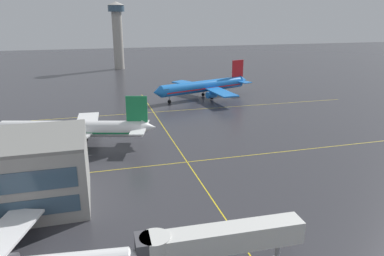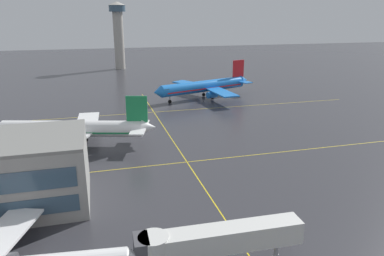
{
  "view_description": "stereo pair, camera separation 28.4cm",
  "coord_description": "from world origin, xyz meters",
  "px_view_note": "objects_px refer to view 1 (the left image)",
  "views": [
    {
      "loc": [
        -16.81,
        -26.59,
        28.11
      ],
      "look_at": [
        3.1,
        45.44,
        4.56
      ],
      "focal_mm": 33.82,
      "sensor_mm": 36.0,
      "label": 1
    },
    {
      "loc": [
        -16.53,
        -26.67,
        28.11
      ],
      "look_at": [
        3.1,
        45.44,
        4.56
      ],
      "focal_mm": 33.82,
      "sensor_mm": 36.0,
      "label": 2
    }
  ],
  "objects_px": {
    "airliner_third_row": "(204,86)",
    "jet_bridge": "(210,241)",
    "airliner_second_row": "(75,129)",
    "control_tower": "(117,30)"
  },
  "relations": [
    {
      "from": "airliner_third_row",
      "to": "jet_bridge",
      "type": "bearing_deg",
      "value": -106.88
    },
    {
      "from": "airliner_second_row",
      "to": "airliner_third_row",
      "type": "relative_size",
      "value": 0.94
    },
    {
      "from": "airliner_second_row",
      "to": "jet_bridge",
      "type": "relative_size",
      "value": 1.87
    },
    {
      "from": "airliner_third_row",
      "to": "control_tower",
      "type": "xyz_separation_m",
      "value": [
        -22.74,
        80.04,
        15.97
      ]
    },
    {
      "from": "airliner_third_row",
      "to": "control_tower",
      "type": "height_order",
      "value": "control_tower"
    },
    {
      "from": "airliner_third_row",
      "to": "control_tower",
      "type": "bearing_deg",
      "value": 105.86
    },
    {
      "from": "jet_bridge",
      "to": "control_tower",
      "type": "distance_m",
      "value": 166.7
    },
    {
      "from": "airliner_second_row",
      "to": "jet_bridge",
      "type": "distance_m",
      "value": 50.02
    },
    {
      "from": "airliner_third_row",
      "to": "airliner_second_row",
      "type": "bearing_deg",
      "value": -137.49
    },
    {
      "from": "airliner_second_row",
      "to": "jet_bridge",
      "type": "xyz_separation_m",
      "value": [
        15.85,
        -47.45,
        0.18
      ]
    }
  ]
}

